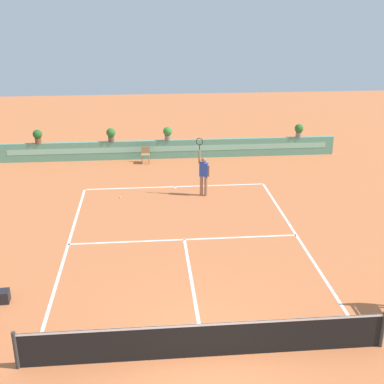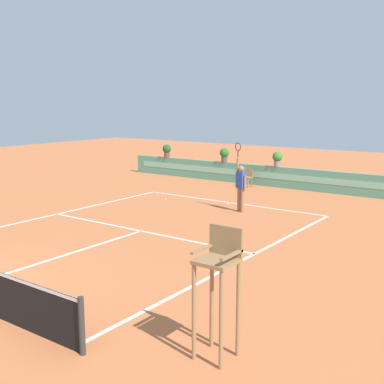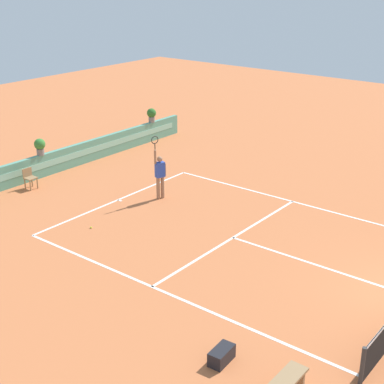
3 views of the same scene
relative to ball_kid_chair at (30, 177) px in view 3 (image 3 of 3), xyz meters
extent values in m
plane|color=#C66B3D|center=(1.32, -9.66, -0.48)|extent=(60.00, 60.00, 0.00)
cube|color=white|center=(1.32, -3.77, -0.47)|extent=(8.22, 0.10, 0.01)
cube|color=white|center=(1.32, -9.26, -0.47)|extent=(8.22, 0.10, 0.01)
cube|color=white|center=(1.32, -12.46, -0.47)|extent=(0.10, 6.40, 0.01)
cube|color=white|center=(-2.79, -9.71, -0.47)|extent=(0.10, 11.89, 0.01)
cube|color=white|center=(5.43, -9.71, -0.47)|extent=(0.10, 11.89, 0.01)
cube|color=white|center=(1.32, -3.87, -0.47)|extent=(0.10, 0.20, 0.01)
cylinder|color=#333333|center=(-3.09, -15.66, 0.02)|extent=(0.10, 0.10, 1.00)
cube|color=#599E84|center=(1.32, 0.73, 0.02)|extent=(18.00, 0.20, 1.00)
cube|color=#87CCB2|center=(1.32, 0.63, 0.07)|extent=(17.10, 0.01, 0.28)
cylinder|color=#99754C|center=(-0.18, -0.24, -0.25)|extent=(0.05, 0.05, 0.45)
cylinder|color=#99754C|center=(0.18, -0.24, -0.25)|extent=(0.05, 0.05, 0.45)
cylinder|color=#99754C|center=(-0.18, 0.11, -0.25)|extent=(0.05, 0.05, 0.45)
cylinder|color=#99754C|center=(0.18, 0.11, -0.25)|extent=(0.05, 0.05, 0.45)
cube|color=#99754C|center=(0.00, -0.07, -0.01)|extent=(0.44, 0.44, 0.04)
cube|color=#99754C|center=(0.00, 0.13, 0.19)|extent=(0.44, 0.04, 0.36)
cube|color=#99754C|center=(-4.00, -14.56, -0.25)|extent=(0.08, 0.40, 0.45)
cube|color=#99754C|center=(-4.64, -14.56, 0.00)|extent=(1.60, 0.44, 0.06)
cube|color=black|center=(-4.30, -12.79, -0.30)|extent=(0.72, 0.41, 0.36)
cylinder|color=#9E7051|center=(2.60, -5.00, -0.03)|extent=(0.14, 0.14, 0.90)
cylinder|color=#9E7051|center=(2.41, -4.93, -0.03)|extent=(0.14, 0.14, 0.90)
cube|color=#2D4CB7|center=(2.50, -4.96, 0.72)|extent=(0.41, 0.32, 0.60)
sphere|color=#9E7051|center=(2.50, -4.96, 1.15)|extent=(0.22, 0.22, 0.22)
cylinder|color=#9E7051|center=(2.31, -4.90, 1.27)|extent=(0.09, 0.09, 0.55)
cylinder|color=black|center=(2.31, -4.90, 1.69)|extent=(0.04, 0.04, 0.24)
torus|color=#262626|center=(2.31, -4.90, 1.95)|extent=(0.30, 0.13, 0.31)
cylinder|color=#9E7051|center=(2.71, -5.03, 0.67)|extent=(0.09, 0.09, 0.50)
sphere|color=#CCE033|center=(-1.15, -4.91, -0.44)|extent=(0.07, 0.07, 0.07)
cylinder|color=gray|center=(8.36, 0.73, 0.66)|extent=(0.32, 0.32, 0.28)
sphere|color=#2D6B28|center=(8.36, 0.73, 1.01)|extent=(0.48, 0.48, 0.48)
cylinder|color=gray|center=(1.21, 0.73, 0.66)|extent=(0.32, 0.32, 0.28)
sphere|color=#387F33|center=(1.21, 0.73, 1.01)|extent=(0.48, 0.48, 0.48)
camera|label=1|loc=(0.11, -25.67, 7.66)|focal=47.61mm
camera|label=2|loc=(11.51, -20.62, 3.60)|focal=45.80mm
camera|label=3|loc=(-13.46, -19.13, 8.13)|focal=54.18mm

